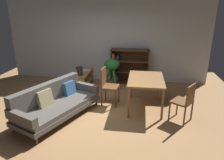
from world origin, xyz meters
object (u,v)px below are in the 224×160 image
at_px(potted_floor_plant, 112,68).
at_px(desk_speaker, 80,71).
at_px(fabric_couch, 56,102).
at_px(dining_chair_near, 185,100).
at_px(dining_table, 146,82).
at_px(open_laptop, 83,70).
at_px(bookshelf, 128,66).
at_px(media_console, 84,81).
at_px(dining_chair_far, 108,84).

bearing_deg(potted_floor_plant, desk_speaker, -146.54).
distance_m(fabric_couch, dining_chair_near, 2.92).
height_order(dining_table, dining_chair_near, dining_chair_near).
bearing_deg(fabric_couch, dining_chair_near, 3.62).
distance_m(open_laptop, bookshelf, 1.51).
relative_size(media_console, dining_chair_near, 1.23).
bearing_deg(desk_speaker, dining_chair_far, -35.96).
bearing_deg(bookshelf, media_console, -148.04).
relative_size(media_console, potted_floor_plant, 1.21).
bearing_deg(open_laptop, dining_chair_near, -33.68).
height_order(open_laptop, dining_chair_near, dining_chair_near).
relative_size(potted_floor_plant, dining_table, 0.73).
bearing_deg(potted_floor_plant, open_laptop, -175.27).
bearing_deg(media_console, fabric_couch, -94.89).
xyz_separation_m(desk_speaker, potted_floor_plant, (0.87, 0.58, -0.02)).
xyz_separation_m(dining_chair_near, dining_chair_far, (-1.83, 0.69, 0.03)).
relative_size(media_console, bookshelf, 0.89).
xyz_separation_m(desk_speaker, dining_chair_near, (2.78, -1.37, -0.14)).
xyz_separation_m(dining_table, dining_chair_far, (-0.98, 0.10, -0.16)).
xyz_separation_m(fabric_couch, desk_speaker, (0.14, 1.56, 0.29)).
bearing_deg(media_console, bookshelf, 31.96).
xyz_separation_m(media_console, dining_chair_near, (2.75, -1.66, 0.26)).
bearing_deg(dining_chair_near, open_laptop, 146.32).
bearing_deg(bookshelf, dining_table, -72.98).
distance_m(potted_floor_plant, dining_chair_far, 1.27).
height_order(open_laptop, bookshelf, bookshelf).
relative_size(media_console, dining_table, 0.88).
distance_m(fabric_couch, dining_chair_far, 1.40).
bearing_deg(dining_chair_near, media_console, 148.90).
distance_m(open_laptop, dining_chair_far, 1.54).
xyz_separation_m(media_console, open_laptop, (-0.06, 0.21, 0.30)).
bearing_deg(dining_chair_near, desk_speaker, 153.72).
bearing_deg(desk_speaker, fabric_couch, -95.00).
distance_m(open_laptop, dining_chair_near, 3.38).
height_order(fabric_couch, media_console, fabric_couch).
height_order(media_console, desk_speaker, desk_speaker).
relative_size(open_laptop, dining_chair_near, 0.53).
xyz_separation_m(media_console, dining_table, (1.90, -1.08, 0.45)).
distance_m(potted_floor_plant, bookshelf, 0.72).
relative_size(media_console, open_laptop, 2.31).
xyz_separation_m(open_laptop, bookshelf, (1.38, 0.61, 0.01)).
bearing_deg(fabric_couch, potted_floor_plant, 64.67).
height_order(desk_speaker, bookshelf, bookshelf).
bearing_deg(desk_speaker, potted_floor_plant, 33.46).
bearing_deg(bookshelf, open_laptop, -156.02).
height_order(desk_speaker, dining_chair_near, dining_chair_near).
xyz_separation_m(fabric_couch, dining_table, (2.06, 0.77, 0.34)).
height_order(dining_chair_near, dining_chair_far, dining_chair_far).
height_order(fabric_couch, bookshelf, bookshelf).
bearing_deg(dining_table, bookshelf, 107.02).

